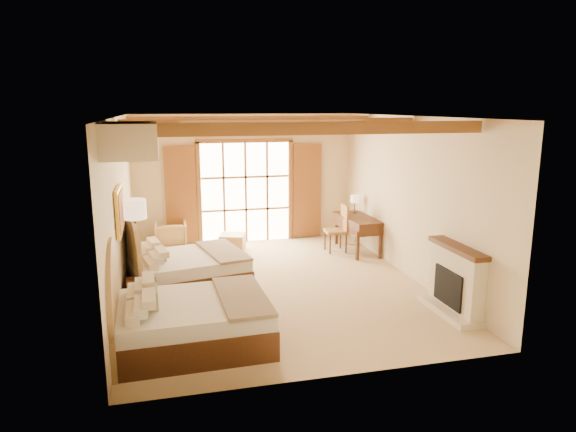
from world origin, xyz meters
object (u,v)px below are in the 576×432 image
object	(u,v)px
bed_far	(179,267)
armchair	(171,236)
nightstand	(142,296)
desk	(357,233)
bed_near	(180,318)

from	to	relation	value
bed_far	armchair	distance (m)	2.74
nightstand	desk	bearing A→B (deg)	24.15
bed_far	armchair	xyz separation A→B (m)	(-0.09, 2.74, -0.08)
bed_near	bed_far	size ratio (longest dim) A/B	0.93
bed_far	desk	distance (m)	4.52
desk	bed_near	bearing A→B (deg)	-140.07
bed_near	bed_far	distance (m)	2.44
bed_near	armchair	distance (m)	5.18
bed_near	armchair	xyz separation A→B (m)	(-0.01, 5.18, -0.10)
bed_far	nightstand	distance (m)	1.22
bed_far	nightstand	xyz separation A→B (m)	(-0.65, -1.02, -0.13)
armchair	bed_far	bearing A→B (deg)	92.51
armchair	nightstand	bearing A→B (deg)	82.24
bed_near	nightstand	size ratio (longest dim) A/B	3.94
bed_far	bed_near	bearing A→B (deg)	-103.80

